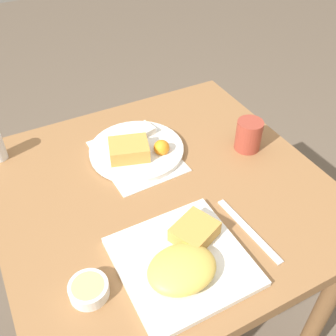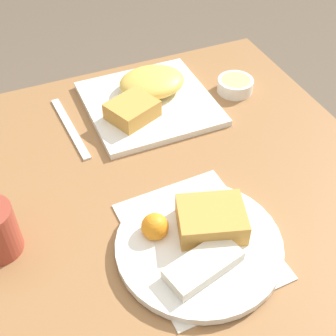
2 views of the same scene
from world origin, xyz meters
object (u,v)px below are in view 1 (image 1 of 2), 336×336
(plate_oval_far, at_px, (135,149))
(butter_knife, at_px, (248,230))
(sauce_ramekin, at_px, (89,289))
(coffee_mug, at_px, (249,135))
(plate_square_near, at_px, (184,260))

(plate_oval_far, bearing_deg, butter_knife, -72.71)
(sauce_ramekin, xyz_separation_m, coffee_mug, (0.55, 0.23, 0.03))
(plate_oval_far, bearing_deg, sauce_ramekin, -126.11)
(plate_square_near, relative_size, sauce_ramekin, 3.30)
(plate_oval_far, height_order, sauce_ramekin, plate_oval_far)
(plate_oval_far, relative_size, sauce_ramekin, 3.32)
(plate_square_near, xyz_separation_m, plate_oval_far, (0.06, 0.38, -0.00))
(plate_square_near, xyz_separation_m, sauce_ramekin, (-0.20, 0.03, -0.01))
(plate_square_near, bearing_deg, butter_knife, 4.52)
(butter_knife, xyz_separation_m, coffee_mug, (0.18, 0.25, 0.04))
(butter_knife, bearing_deg, sauce_ramekin, 83.95)
(butter_knife, height_order, coffee_mug, coffee_mug)
(sauce_ramekin, xyz_separation_m, butter_knife, (0.37, -0.02, -0.01))
(sauce_ramekin, distance_m, coffee_mug, 0.60)
(plate_oval_far, distance_m, butter_knife, 0.39)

